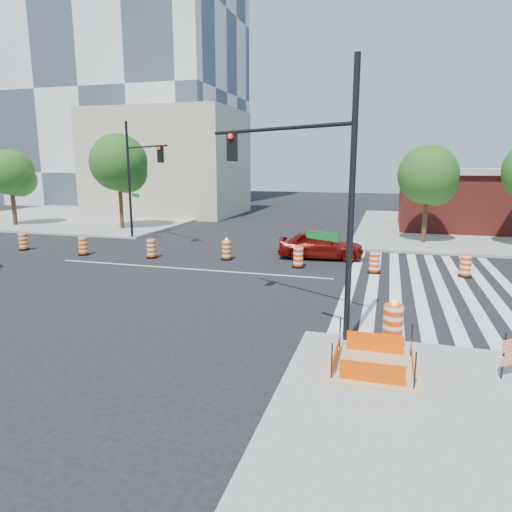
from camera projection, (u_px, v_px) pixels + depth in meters
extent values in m
plane|color=black|center=(188.00, 269.00, 22.02)|extent=(120.00, 120.00, 0.00)
cube|color=gray|center=(510.00, 230.00, 34.02)|extent=(22.00, 22.00, 0.15)
cube|color=gray|center=(94.00, 215.00, 43.85)|extent=(22.00, 22.00, 0.15)
cube|color=silver|center=(352.00, 280.00, 19.89)|extent=(0.45, 13.50, 0.01)
cube|color=silver|center=(373.00, 282.00, 19.64)|extent=(0.45, 13.50, 0.01)
cube|color=silver|center=(395.00, 283.00, 19.40)|extent=(0.45, 13.50, 0.01)
cube|color=silver|center=(417.00, 285.00, 19.15)|extent=(0.45, 13.50, 0.01)
cube|color=silver|center=(440.00, 286.00, 18.90)|extent=(0.45, 13.50, 0.01)
cube|color=silver|center=(464.00, 288.00, 18.66)|extent=(0.45, 13.50, 0.01)
cube|color=silver|center=(488.00, 290.00, 18.41)|extent=(0.45, 13.50, 0.01)
cube|color=silver|center=(188.00, 269.00, 22.02)|extent=(14.00, 0.12, 0.01)
cube|color=tan|center=(373.00, 367.00, 11.06)|extent=(2.20, 2.20, 0.05)
cube|color=#FA4D05|center=(372.00, 374.00, 10.16)|extent=(1.44, 0.02, 0.55)
cube|color=#FA4D05|center=(375.00, 343.00, 11.86)|extent=(1.44, 0.02, 0.55)
cube|color=#FA4D05|center=(336.00, 353.00, 11.25)|extent=(0.02, 1.44, 0.55)
cube|color=#FA4D05|center=(413.00, 362.00, 10.76)|extent=(0.02, 1.44, 0.55)
cylinder|color=black|center=(332.00, 361.00, 10.37)|extent=(0.04, 0.04, 0.90)
cylinder|color=black|center=(415.00, 371.00, 9.88)|extent=(0.04, 0.04, 0.90)
cylinder|color=black|center=(340.00, 334.00, 12.07)|extent=(0.04, 0.04, 0.90)
cylinder|color=black|center=(412.00, 341.00, 11.57)|extent=(0.04, 0.04, 0.90)
cube|color=silver|center=(119.00, 18.00, 56.03)|extent=(28.00, 18.00, 45.00)
cube|color=tan|center=(168.00, 163.00, 44.98)|extent=(14.00, 10.00, 10.00)
imported|color=#5E0B08|center=(321.00, 245.00, 24.24)|extent=(4.65, 2.31, 1.52)
cylinder|color=black|center=(351.00, 205.00, 12.10)|extent=(0.17, 0.17, 7.59)
cylinder|color=black|center=(275.00, 129.00, 13.70)|extent=(4.98, 2.97, 0.11)
cube|color=black|center=(232.00, 147.00, 15.21)|extent=(0.30, 0.27, 0.95)
sphere|color=#FF0C0C|center=(230.00, 136.00, 14.98)|extent=(0.17, 0.17, 0.17)
cube|color=#0C591E|center=(322.00, 236.00, 12.97)|extent=(1.00, 0.61, 0.24)
cylinder|color=black|center=(129.00, 180.00, 29.99)|extent=(0.17, 0.17, 7.51)
cylinder|color=black|center=(146.00, 147.00, 27.38)|extent=(4.60, 3.43, 0.11)
cube|color=black|center=(160.00, 154.00, 25.95)|extent=(0.30, 0.26, 0.94)
sphere|color=#FF0C0C|center=(159.00, 148.00, 25.71)|extent=(0.17, 0.17, 0.17)
cube|color=#0C591E|center=(136.00, 195.00, 29.45)|extent=(0.93, 0.70, 0.23)
cylinder|color=black|center=(392.00, 343.00, 12.45)|extent=(0.66, 0.66, 0.11)
cylinder|color=#FF4505|center=(393.00, 324.00, 12.34)|extent=(0.53, 0.53, 1.05)
sphere|color=#FF990C|center=(394.00, 302.00, 12.22)|extent=(0.18, 0.18, 0.18)
cylinder|color=black|center=(504.00, 356.00, 10.42)|extent=(0.04, 0.04, 1.12)
cylinder|color=#382314|center=(13.00, 203.00, 36.15)|extent=(0.34, 0.34, 3.81)
sphere|color=#224C15|center=(10.00, 172.00, 35.67)|extent=(3.58, 3.58, 3.58)
sphere|color=#224C15|center=(20.00, 180.00, 35.94)|extent=(2.62, 2.62, 2.62)
sphere|color=#224C15|center=(4.00, 177.00, 35.65)|extent=(2.38, 2.38, 2.38)
cylinder|color=#382314|center=(121.00, 201.00, 34.16)|extent=(0.29, 0.29, 4.49)
sphere|color=#224C15|center=(119.00, 162.00, 33.60)|extent=(4.21, 4.21, 4.21)
sphere|color=#224C15|center=(126.00, 172.00, 33.87)|extent=(3.09, 3.09, 3.09)
sphere|color=#224C15|center=(113.00, 168.00, 33.61)|extent=(2.81, 2.81, 2.81)
cylinder|color=#382314|center=(425.00, 214.00, 28.22)|extent=(0.29, 0.29, 3.84)
sphere|color=#224C15|center=(428.00, 175.00, 27.73)|extent=(3.60, 3.60, 3.60)
sphere|color=#224C15|center=(435.00, 184.00, 27.98)|extent=(2.64, 2.64, 2.64)
sphere|color=#224C15|center=(422.00, 181.00, 27.73)|extent=(2.40, 2.40, 2.40)
cylinder|color=black|center=(24.00, 249.00, 26.76)|extent=(0.60, 0.60, 0.10)
cylinder|color=#FF4505|center=(23.00, 241.00, 26.66)|extent=(0.48, 0.48, 0.95)
cylinder|color=black|center=(84.00, 254.00, 25.30)|extent=(0.60, 0.60, 0.10)
cylinder|color=#FF4505|center=(83.00, 245.00, 25.20)|extent=(0.48, 0.48, 0.95)
cylinder|color=black|center=(152.00, 257.00, 24.54)|extent=(0.60, 0.60, 0.10)
cylinder|color=#FF4505|center=(151.00, 248.00, 24.44)|extent=(0.48, 0.48, 0.95)
cylinder|color=black|center=(227.00, 259.00, 24.08)|extent=(0.60, 0.60, 0.10)
cylinder|color=#FF4505|center=(226.00, 250.00, 23.98)|extent=(0.48, 0.48, 0.95)
sphere|color=#FF990C|center=(226.00, 239.00, 23.87)|extent=(0.16, 0.16, 0.16)
cylinder|color=black|center=(298.00, 266.00, 22.32)|extent=(0.60, 0.60, 0.10)
cylinder|color=#FF4505|center=(298.00, 256.00, 22.22)|extent=(0.48, 0.48, 0.95)
cylinder|color=black|center=(374.00, 272.00, 21.14)|extent=(0.60, 0.60, 0.10)
cylinder|color=#FF4505|center=(374.00, 262.00, 21.04)|extent=(0.48, 0.48, 0.95)
cylinder|color=black|center=(465.00, 276.00, 20.44)|extent=(0.60, 0.60, 0.10)
cylinder|color=#FF4505|center=(466.00, 265.00, 20.34)|extent=(0.48, 0.48, 0.95)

